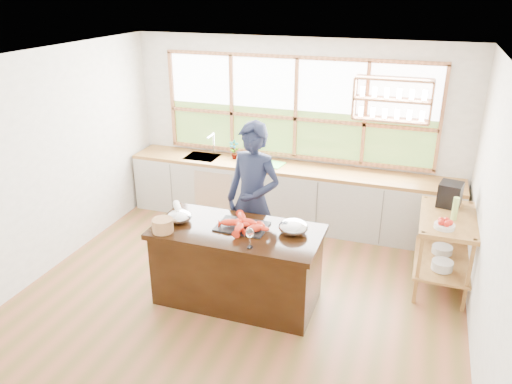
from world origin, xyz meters
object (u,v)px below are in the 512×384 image
at_px(island, 237,265).
at_px(espresso_machine, 450,194).
at_px(cook, 253,201).
at_px(wicker_basket, 163,225).

relative_size(island, espresso_machine, 6.36).
xyz_separation_m(island, cook, (-0.04, 0.65, 0.51)).
height_order(cook, espresso_machine, cook).
bearing_deg(island, cook, 93.33).
distance_m(espresso_machine, wicker_basket, 3.40).
relative_size(island, wicker_basket, 8.06).
xyz_separation_m(island, espresso_machine, (2.19, 1.43, 0.59)).
height_order(espresso_machine, wicker_basket, espresso_machine).
bearing_deg(island, espresso_machine, 33.12).
bearing_deg(cook, espresso_machine, 31.52).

